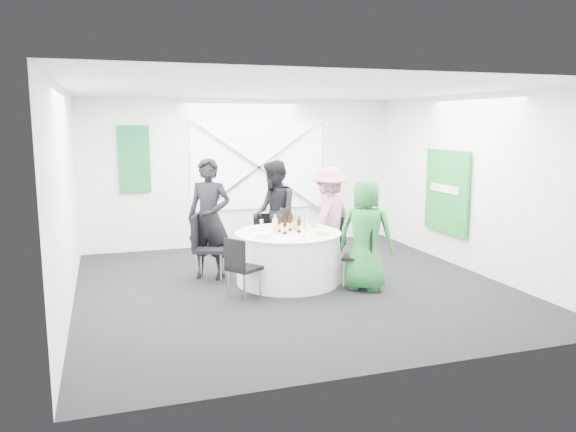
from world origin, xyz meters
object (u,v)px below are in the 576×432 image
object	(u,v)px
chair_back	(266,235)
person_man_back_left	(209,219)
banquet_table	(288,257)
green_water_bottle	(295,223)
person_woman_green	(366,234)
chair_back_right	(333,238)
chair_back_left	(204,243)
person_man_back	(274,213)
chair_front_left	(240,264)
chair_front_right	(364,251)
clear_water_bottle	(275,226)
person_woman_pink	(329,218)

from	to	relation	value
chair_back	person_man_back_left	size ratio (longest dim) A/B	0.45
banquet_table	person_man_back_left	bearing A→B (deg)	150.28
green_water_bottle	person_woman_green	bearing A→B (deg)	-46.15
chair_back_right	chair_back_left	bearing A→B (deg)	-117.78
person_man_back	person_man_back_left	bearing A→B (deg)	-64.09
chair_back_left	banquet_table	bearing A→B (deg)	-90.00
person_man_back_left	person_woman_green	world-z (taller)	person_man_back_left
chair_back	chair_back_left	bearing A→B (deg)	-145.82
chair_back_left	person_man_back_left	bearing A→B (deg)	-15.92
chair_back_left	chair_front_left	xyz separation A→B (m)	(0.31, -1.02, -0.10)
person_man_back_left	banquet_table	bearing A→B (deg)	0.00
chair_front_right	person_man_back	xyz separation A→B (m)	(-0.84, 1.64, 0.34)
person_man_back	clear_water_bottle	distance (m)	1.13
chair_front_right	person_man_back_left	xyz separation A→B (m)	(-1.99, 1.21, 0.38)
chair_front_left	person_woman_green	world-z (taller)	person_woman_green
person_man_back_left	clear_water_bottle	size ratio (longest dim) A/B	6.53
chair_front_right	person_woman_green	size ratio (longest dim) A/B	0.57
banquet_table	green_water_bottle	bearing A→B (deg)	39.36
chair_back_right	banquet_table	bearing A→B (deg)	-90.00
person_man_back_left	clear_water_bottle	bearing A→B (deg)	-8.20
chair_back_right	person_woman_pink	xyz separation A→B (m)	(-0.04, 0.07, 0.33)
chair_back	person_woman_pink	xyz separation A→B (m)	(0.91, -0.57, 0.34)
person_man_back	green_water_bottle	bearing A→B (deg)	9.30
person_man_back_left	person_woman_green	distance (m)	2.36
chair_back_left	person_woman_pink	xyz separation A→B (m)	(2.09, 0.22, 0.23)
chair_front_left	person_man_back_left	size ratio (longest dim) A/B	0.46
person_man_back_left	green_water_bottle	world-z (taller)	person_man_back_left
chair_back_right	person_woman_pink	size ratio (longest dim) A/B	0.51
person_woman_green	chair_front_right	bearing A→B (deg)	-64.96
chair_back_left	chair_front_right	xyz separation A→B (m)	(2.11, -1.06, -0.05)
chair_back_left	person_woman_pink	distance (m)	2.11
person_man_back	person_woman_green	world-z (taller)	person_man_back
chair_front_left	person_man_back	world-z (taller)	person_man_back
chair_back	chair_back_right	xyz separation A→B (m)	(0.95, -0.64, 0.01)
banquet_table	person_woman_green	world-z (taller)	person_woman_green
chair_back	banquet_table	bearing A→B (deg)	-90.00
banquet_table	chair_front_left	world-z (taller)	chair_front_left
chair_back	person_man_back_left	distance (m)	1.31
person_man_back_left	person_woman_pink	distance (m)	1.97
person_man_back	chair_front_left	bearing A→B (deg)	-25.39
person_man_back	person_woman_pink	world-z (taller)	person_man_back
person_woman_pink	clear_water_bottle	xyz separation A→B (m)	(-1.13, -0.72, 0.05)
chair_front_right	clear_water_bottle	bearing A→B (deg)	-82.82
person_woman_pink	chair_back_right	bearing A→B (deg)	85.35
chair_back_right	person_man_back_left	size ratio (longest dim) A/B	0.46
banquet_table	green_water_bottle	distance (m)	0.53
chair_back_left	chair_front_right	world-z (taller)	chair_back_left
person_man_back	person_woman_pink	distance (m)	0.89
chair_front_left	person_man_back	bearing A→B (deg)	-64.50
chair_front_left	banquet_table	bearing A→B (deg)	-90.00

